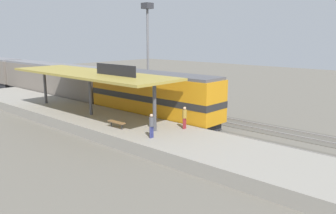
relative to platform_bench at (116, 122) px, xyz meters
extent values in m
plane|color=#666056|center=(8.00, 5.25, -1.34)|extent=(120.00, 120.00, 0.00)
cube|color=#565249|center=(6.00, 5.25, -1.32)|extent=(3.20, 110.00, 0.04)
cube|color=gray|center=(5.28, 5.25, -1.26)|extent=(0.10, 110.00, 0.16)
cube|color=gray|center=(6.72, 5.25, -1.26)|extent=(0.10, 110.00, 0.16)
cube|color=#565249|center=(10.60, 5.25, -1.32)|extent=(3.20, 110.00, 0.04)
cube|color=gray|center=(9.88, 5.25, -1.26)|extent=(0.10, 110.00, 0.16)
cube|color=gray|center=(11.32, 5.25, -1.26)|extent=(0.10, 110.00, 0.16)
cube|color=gray|center=(1.40, 5.25, -0.89)|extent=(6.00, 44.00, 0.90)
cylinder|color=#47474C|center=(1.40, -2.75, 1.36)|extent=(0.28, 0.28, 3.60)
cylinder|color=#47474C|center=(1.40, 5.25, 1.36)|extent=(0.28, 0.28, 3.60)
cylinder|color=#47474C|center=(1.40, 13.25, 1.36)|extent=(0.28, 0.28, 3.60)
cube|color=#A38E3D|center=(1.40, 5.25, 3.26)|extent=(5.20, 18.00, 0.20)
cube|color=black|center=(1.40, 1.65, 3.81)|extent=(0.12, 4.80, 0.90)
cylinder|color=#333338|center=(0.00, -0.65, -0.23)|extent=(0.07, 0.07, 0.42)
cylinder|color=#333338|center=(0.00, 0.65, -0.23)|extent=(0.07, 0.07, 0.42)
cube|color=brown|center=(0.00, 0.00, 0.02)|extent=(0.44, 1.70, 0.08)
cube|color=#28282D|center=(6.00, 2.04, -0.83)|extent=(2.60, 13.60, 0.70)
cube|color=orange|center=(6.00, 2.04, 1.27)|extent=(2.90, 14.40, 3.50)
cube|color=#515156|center=(6.00, 2.04, 3.14)|extent=(2.78, 14.11, 0.24)
cube|color=#282828|center=(6.00, 2.04, 1.00)|extent=(2.93, 14.43, 0.56)
cube|color=#28282D|center=(6.00, 20.04, -0.83)|extent=(2.60, 19.20, 0.70)
cube|color=slate|center=(6.00, 20.04, 1.17)|extent=(2.90, 20.00, 3.30)
cube|color=slate|center=(6.00, 20.04, 2.94)|extent=(2.78, 19.60, 0.24)
cylinder|color=slate|center=(13.80, 10.58, 4.16)|extent=(0.28, 0.28, 11.00)
cube|color=#333338|center=(13.80, 10.58, 10.01)|extent=(1.10, 1.10, 0.70)
cylinder|color=navy|center=(-0.14, -3.86, -0.02)|extent=(0.16, 0.16, 0.84)
cylinder|color=navy|center=(0.04, -3.86, -0.02)|extent=(0.16, 0.16, 0.84)
cylinder|color=#4C4C51|center=(-0.05, -3.86, 0.72)|extent=(0.34, 0.34, 0.64)
sphere|color=tan|center=(-0.05, -3.86, 1.15)|extent=(0.23, 0.23, 0.23)
cylinder|color=maroon|center=(3.26, -4.01, -0.02)|extent=(0.16, 0.16, 0.84)
cylinder|color=maroon|center=(3.44, -4.01, -0.02)|extent=(0.16, 0.16, 0.84)
cylinder|color=olive|center=(3.35, -4.01, 0.72)|extent=(0.34, 0.34, 0.64)
sphere|color=tan|center=(3.35, -4.01, 1.15)|extent=(0.23, 0.23, 0.23)
camera|label=1|loc=(-16.41, -20.34, 6.57)|focal=37.11mm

